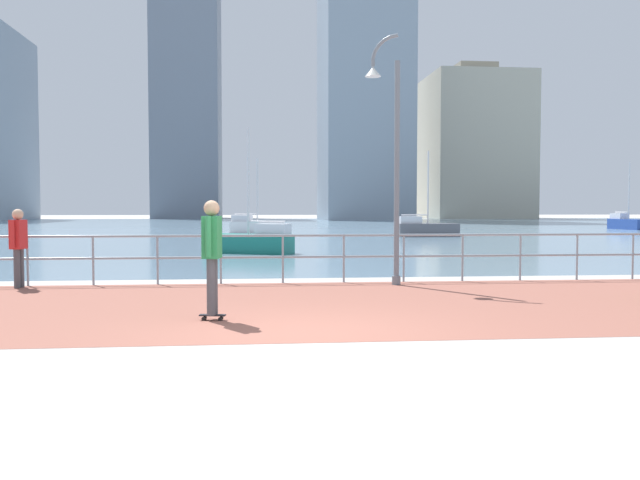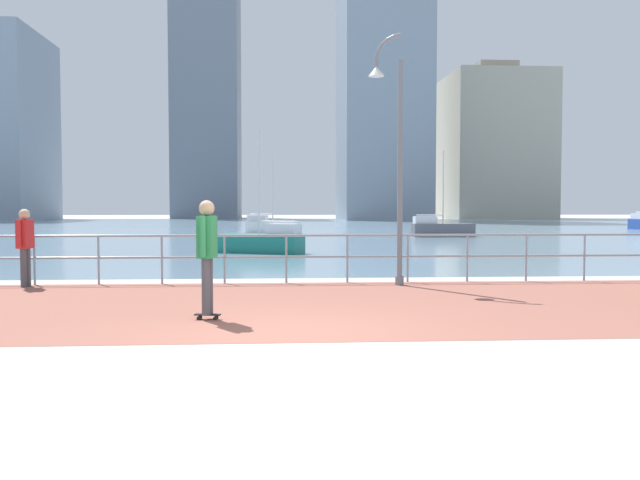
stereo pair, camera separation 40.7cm
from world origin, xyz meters
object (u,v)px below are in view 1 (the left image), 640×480
object	(u,v)px
bystander	(18,241)
sailboat_gray	(627,223)
lamppost	(390,147)
skateboarder	(212,248)
sailboat_white	(426,228)
sailboat_yellow	(256,226)
sailboat_navy	(251,241)

from	to	relation	value
bystander	sailboat_gray	distance (m)	49.59
lamppost	skateboarder	size ratio (longest dim) A/B	3.02
lamppost	sailboat_white	distance (m)	25.41
lamppost	sailboat_yellow	size ratio (longest dim) A/B	1.09
lamppost	sailboat_navy	size ratio (longest dim) A/B	1.17
sailboat_navy	sailboat_yellow	bearing A→B (deg)	89.47
sailboat_yellow	sailboat_gray	distance (m)	29.86
bystander	sailboat_yellow	xyz separation A→B (m)	(5.10, 30.80, -0.51)
bystander	sailboat_yellow	bearing A→B (deg)	80.60
skateboarder	sailboat_gray	size ratio (longest dim) A/B	0.34
sailboat_navy	bystander	bearing A→B (deg)	-115.28
sailboat_gray	sailboat_white	size ratio (longest dim) A/B	1.06
sailboat_navy	skateboarder	bearing A→B (deg)	-92.02
sailboat_navy	sailboat_white	world-z (taller)	sailboat_white
lamppost	sailboat_white	xyz separation A→B (m)	(7.17, 24.24, -2.57)
sailboat_yellow	sailboat_navy	world-z (taller)	sailboat_yellow
bystander	sailboat_white	bearing A→B (deg)	57.73
sailboat_gray	lamppost	bearing A→B (deg)	-126.64
bystander	sailboat_white	world-z (taller)	sailboat_white
sailboat_navy	sailboat_white	xyz separation A→B (m)	(10.27, 13.65, 0.03)
lamppost	sailboat_yellow	bearing A→B (deg)	95.37
bystander	sailboat_white	size ratio (longest dim) A/B	0.33
sailboat_gray	sailboat_white	world-z (taller)	sailboat_gray
skateboarder	sailboat_navy	xyz separation A→B (m)	(0.53, 14.97, -0.66)
sailboat_gray	sailboat_white	bearing A→B (deg)	-149.37
bystander	sailboat_white	distance (m)	28.44
sailboat_white	sailboat_gray	bearing A→B (deg)	30.63
skateboarder	sailboat_gray	world-z (taller)	sailboat_gray
lamppost	skateboarder	world-z (taller)	lamppost
sailboat_yellow	sailboat_white	size ratio (longest dim) A/B	1.00
skateboarder	lamppost	bearing A→B (deg)	50.33
skateboarder	sailboat_gray	distance (m)	50.21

